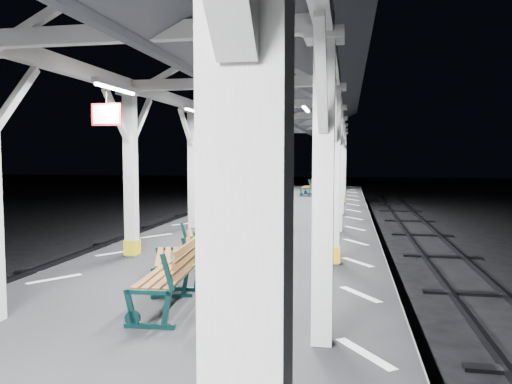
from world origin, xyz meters
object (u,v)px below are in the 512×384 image
(bench_near, at_px, (176,272))
(bench_far, at_px, (238,211))
(bench_mid, at_px, (178,254))
(bench_extra, at_px, (309,186))

(bench_near, height_order, bench_far, bench_far)
(bench_mid, distance_m, bench_far, 5.38)
(bench_extra, bearing_deg, bench_far, -91.76)
(bench_near, bearing_deg, bench_mid, 104.10)
(bench_near, xyz_separation_m, bench_mid, (-0.39, 1.19, -0.02))
(bench_far, bearing_deg, bench_near, -67.52)
(bench_near, relative_size, bench_mid, 1.00)
(bench_far, bearing_deg, bench_mid, -70.48)
(bench_near, xyz_separation_m, bench_far, (-0.63, 6.57, 0.06))
(bench_near, relative_size, bench_extra, 1.08)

